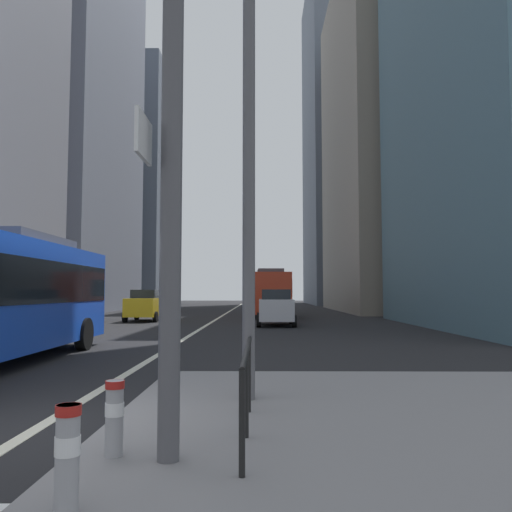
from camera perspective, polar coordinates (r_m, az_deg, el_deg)
The scene contains 15 objects.
ground_plane at distance 27.11m, azimuth -5.74°, elevation -7.82°, with size 160.00×160.00×0.00m, color black.
median_island at distance 6.64m, azimuth 24.31°, elevation -18.84°, with size 9.00×10.00×0.15m, color gray.
lane_centre_line at distance 37.05m, azimuth -4.02°, elevation -6.79°, with size 0.20×80.00×0.01m, color beige.
office_tower_left_mid at distance 55.69m, azimuth -20.16°, elevation 16.03°, with size 10.31×19.99×41.33m, color slate.
office_tower_left_far at distance 76.08m, azimuth -13.95°, elevation 7.22°, with size 11.73×17.77×32.94m, color slate.
office_tower_right_mid at distance 53.46m, azimuth 16.17°, elevation 12.15°, with size 13.47×22.75×33.09m, color gray.
office_tower_right_far at distance 81.11m, azimuth 10.81°, elevation 12.51°, with size 13.87×21.11×49.56m, color slate.
city_bus_red_receding at distance 38.19m, azimuth 1.47°, elevation -3.97°, with size 2.92×11.00×3.40m.
car_oncoming_mid at distance 32.92m, azimuth -12.14°, elevation -5.35°, with size 2.04×4.24×1.94m.
car_receding_near at distance 57.39m, azimuth 0.46°, elevation -4.83°, with size 2.21×4.67×1.94m.
car_receding_far at distance 27.74m, azimuth 2.21°, elevation -5.71°, with size 2.04×4.24×1.94m.
street_lamp_post at distance 8.79m, azimuth -0.79°, elevation 19.25°, with size 5.50×0.32×8.00m.
bollard_left at distance 4.41m, azimuth -20.23°, elevation -19.77°, with size 0.20×0.20×0.80m.
bollard_right at distance 5.66m, azimuth -15.47°, elevation -16.52°, with size 0.20×0.20×0.76m.
pedestrian_railing at distance 6.68m, azimuth -0.93°, elevation -12.21°, with size 0.06×3.81×0.98m.
Camera 1 is at (2.98, -6.89, 1.81)m, focal length 35.98 mm.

